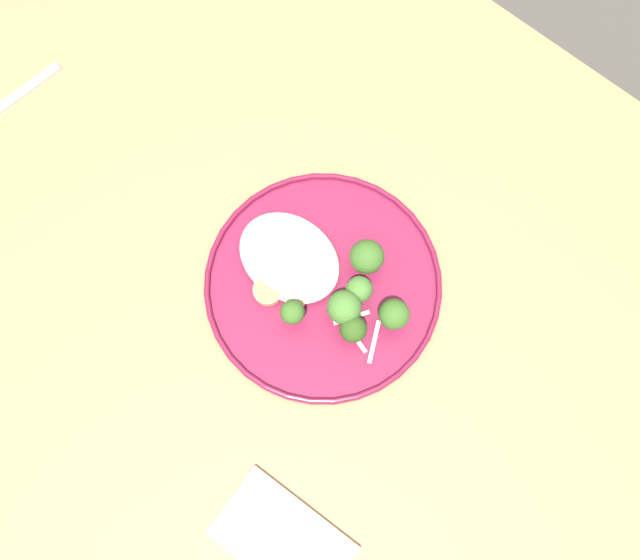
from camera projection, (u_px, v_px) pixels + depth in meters
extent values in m
plane|color=#47423D|center=(311.00, 380.00, 1.58)|extent=(6.00, 6.00, 0.00)
cube|color=#9E754C|center=(304.00, 312.00, 0.88)|extent=(1.40, 1.00, 0.04)
cylinder|color=maroon|center=(320.00, 283.00, 0.86)|extent=(0.29, 0.29, 0.01)
torus|color=maroon|center=(320.00, 281.00, 0.86)|extent=(0.29, 0.29, 0.01)
ellipsoid|color=beige|center=(289.00, 258.00, 0.85)|extent=(0.13, 0.10, 0.02)
cylinder|color=#E5C689|center=(276.00, 260.00, 0.85)|extent=(0.03, 0.03, 0.01)
cylinder|color=#958159|center=(276.00, 258.00, 0.85)|extent=(0.03, 0.03, 0.00)
cylinder|color=#E5C689|center=(298.00, 296.00, 0.84)|extent=(0.03, 0.03, 0.01)
cylinder|color=#958159|center=(298.00, 295.00, 0.84)|extent=(0.02, 0.02, 0.00)
cylinder|color=beige|center=(293.00, 252.00, 0.86)|extent=(0.04, 0.04, 0.01)
cylinder|color=#988766|center=(293.00, 251.00, 0.85)|extent=(0.03, 0.03, 0.00)
cylinder|color=#E5C689|center=(324.00, 263.00, 0.85)|extent=(0.03, 0.03, 0.01)
cylinder|color=#958159|center=(324.00, 262.00, 0.85)|extent=(0.02, 0.02, 0.00)
cylinder|color=#DBB77A|center=(268.00, 291.00, 0.85)|extent=(0.04, 0.04, 0.01)
cylinder|color=#8E774F|center=(268.00, 289.00, 0.84)|extent=(0.03, 0.03, 0.00)
cylinder|color=#7A994C|center=(344.00, 312.00, 0.84)|extent=(0.02, 0.02, 0.02)
sphere|color=#42702D|center=(344.00, 307.00, 0.81)|extent=(0.04, 0.04, 0.04)
cylinder|color=#89A356|center=(366.00, 262.00, 0.86)|extent=(0.02, 0.02, 0.02)
sphere|color=#386023|center=(367.00, 257.00, 0.83)|extent=(0.04, 0.04, 0.04)
cylinder|color=#7A994C|center=(358.00, 294.00, 0.84)|extent=(0.02, 0.02, 0.02)
sphere|color=#42702D|center=(359.00, 289.00, 0.82)|extent=(0.03, 0.03, 0.03)
cylinder|color=#89A356|center=(352.00, 333.00, 0.83)|extent=(0.02, 0.02, 0.02)
sphere|color=#2D4C19|center=(353.00, 329.00, 0.81)|extent=(0.03, 0.03, 0.03)
cylinder|color=#7A994C|center=(392.00, 319.00, 0.83)|extent=(0.02, 0.02, 0.03)
sphere|color=#386023|center=(394.00, 314.00, 0.81)|extent=(0.04, 0.04, 0.04)
cylinder|color=#7A994C|center=(295.00, 318.00, 0.83)|extent=(0.01, 0.01, 0.03)
sphere|color=#386023|center=(294.00, 314.00, 0.81)|extent=(0.03, 0.03, 0.03)
cube|color=silver|center=(352.00, 333.00, 0.84)|extent=(0.06, 0.02, 0.00)
cube|color=silver|center=(374.00, 342.00, 0.84)|extent=(0.03, 0.05, 0.00)
cube|color=silver|center=(352.00, 318.00, 0.84)|extent=(0.03, 0.04, 0.00)
cube|color=silver|center=(310.00, 281.00, 0.85)|extent=(0.05, 0.03, 0.00)
cube|color=silver|center=(13.00, 99.00, 0.93)|extent=(0.03, 0.15, 0.00)
cube|color=white|center=(283.00, 540.00, 0.79)|extent=(0.15, 0.10, 0.01)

